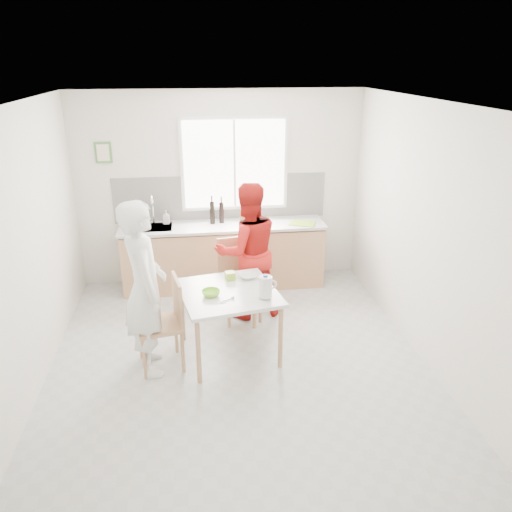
{
  "coord_description": "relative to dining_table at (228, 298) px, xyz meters",
  "views": [
    {
      "loc": [
        -0.43,
        -4.65,
        3.08
      ],
      "look_at": [
        0.23,
        0.2,
        1.13
      ],
      "focal_mm": 35.0,
      "sensor_mm": 36.0,
      "label": 1
    }
  ],
  "objects": [
    {
      "name": "person_white",
      "position": [
        -0.85,
        -0.16,
        0.24
      ],
      "size": [
        0.56,
        0.74,
        1.84
      ],
      "primitive_type": "imported",
      "rotation": [
        0.0,
        0.0,
        1.76
      ],
      "color": "white",
      "rests_on": "ground"
    },
    {
      "name": "backsplash",
      "position": [
        0.08,
        2.1,
        0.54
      ],
      "size": [
        3.0,
        0.02,
        0.65
      ],
      "primitive_type": "cube",
      "color": "white",
      "rests_on": "room_shell"
    },
    {
      "name": "ground",
      "position": [
        0.08,
        -0.14,
        -0.69
      ],
      "size": [
        4.5,
        4.5,
        0.0
      ],
      "primitive_type": "plane",
      "color": "#B7B7B2",
      "rests_on": "ground"
    },
    {
      "name": "chair_far",
      "position": [
        0.19,
        0.88,
        -0.13
      ],
      "size": [
        0.55,
        0.55,
        1.01
      ],
      "rotation": [
        0.0,
        0.0,
        0.19
      ],
      "color": "tan",
      "rests_on": "ground"
    },
    {
      "name": "spoon",
      "position": [
        -0.04,
        -0.23,
        0.09
      ],
      "size": [
        0.14,
        0.09,
        0.01
      ],
      "primitive_type": "cylinder",
      "rotation": [
        0.0,
        1.57,
        0.54
      ],
      "color": "#A5A5AA",
      "rests_on": "dining_table"
    },
    {
      "name": "room_shell",
      "position": [
        0.08,
        -0.14,
        0.96
      ],
      "size": [
        4.5,
        4.5,
        4.5
      ],
      "color": "silver",
      "rests_on": "ground"
    },
    {
      "name": "picture_frame",
      "position": [
        -1.47,
        2.09,
        1.21
      ],
      "size": [
        0.22,
        0.03,
        0.28
      ],
      "color": "#48863D",
      "rests_on": "room_shell"
    },
    {
      "name": "bowl_green",
      "position": [
        -0.19,
        -0.09,
        0.11
      ],
      "size": [
        0.22,
        0.22,
        0.06
      ],
      "primitive_type": "imported",
      "rotation": [
        0.0,
        0.0,
        0.19
      ],
      "color": "#88D932",
      "rests_on": "dining_table"
    },
    {
      "name": "wine_bottle_b",
      "position": [
        0.07,
        1.89,
        0.38
      ],
      "size": [
        0.07,
        0.07,
        0.3
      ],
      "primitive_type": "cylinder",
      "color": "black",
      "rests_on": "kitchen_counter"
    },
    {
      "name": "dining_table",
      "position": [
        0.0,
        0.0,
        0.0
      ],
      "size": [
        1.16,
        1.16,
        0.76
      ],
      "rotation": [
        0.0,
        0.0,
        0.19
      ],
      "color": "white",
      "rests_on": "ground"
    },
    {
      "name": "bowl_white",
      "position": [
        0.25,
        0.3,
        0.1
      ],
      "size": [
        0.23,
        0.23,
        0.05
      ],
      "primitive_type": "imported",
      "rotation": [
        0.0,
        0.0,
        0.19
      ],
      "color": "white",
      "rests_on": "dining_table"
    },
    {
      "name": "soap_bottle",
      "position": [
        -0.7,
        1.96,
        0.33
      ],
      "size": [
        0.09,
        0.09,
        0.19
      ],
      "primitive_type": "imported",
      "rotation": [
        0.0,
        0.0,
        -0.07
      ],
      "color": "#999999",
      "rests_on": "kitchen_counter"
    },
    {
      "name": "cutting_board",
      "position": [
        1.18,
        1.69,
        0.24
      ],
      "size": [
        0.42,
        0.37,
        0.01
      ],
      "primitive_type": "cube",
      "rotation": [
        0.0,
        0.0,
        -0.39
      ],
      "color": "#93B92A",
      "rests_on": "kitchen_counter"
    },
    {
      "name": "window",
      "position": [
        0.28,
        2.09,
        1.01
      ],
      "size": [
        1.5,
        0.06,
        1.3
      ],
      "color": "white",
      "rests_on": "room_shell"
    },
    {
      "name": "wine_bottle_a",
      "position": [
        -0.06,
        1.88,
        0.39
      ],
      "size": [
        0.07,
        0.07,
        0.32
      ],
      "primitive_type": "cylinder",
      "color": "black",
      "rests_on": "kitchen_counter"
    },
    {
      "name": "jar_amber",
      "position": [
        0.37,
        1.95,
        0.31
      ],
      "size": [
        0.06,
        0.06,
        0.16
      ],
      "primitive_type": "cylinder",
      "color": "brown",
      "rests_on": "kitchen_counter"
    },
    {
      "name": "milk_jug",
      "position": [
        0.37,
        -0.22,
        0.21
      ],
      "size": [
        0.19,
        0.14,
        0.24
      ],
      "rotation": [
        0.0,
        0.0,
        0.19
      ],
      "color": "white",
      "rests_on": "dining_table"
    },
    {
      "name": "kitchen_counter",
      "position": [
        0.07,
        1.81,
        -0.27
      ],
      "size": [
        2.84,
        0.64,
        1.37
      ],
      "color": "tan",
      "rests_on": "ground"
    },
    {
      "name": "green_box",
      "position": [
        0.05,
        0.29,
        0.12
      ],
      "size": [
        0.12,
        0.12,
        0.09
      ],
      "primitive_type": "cube",
      "rotation": [
        0.0,
        0.0,
        0.19
      ],
      "color": "#95BD2B",
      "rests_on": "dining_table"
    },
    {
      "name": "person_red",
      "position": [
        0.32,
        0.89,
        0.17
      ],
      "size": [
        0.94,
        0.8,
        1.72
      ],
      "primitive_type": "imported",
      "rotation": [
        0.0,
        0.0,
        3.33
      ],
      "color": "red",
      "rests_on": "ground"
    },
    {
      "name": "chair_left",
      "position": [
        -0.66,
        -0.13,
        -0.14
      ],
      "size": [
        0.53,
        0.53,
        0.99
      ],
      "rotation": [
        0.0,
        0.0,
        -1.38
      ],
      "color": "tan",
      "rests_on": "ground"
    }
  ]
}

